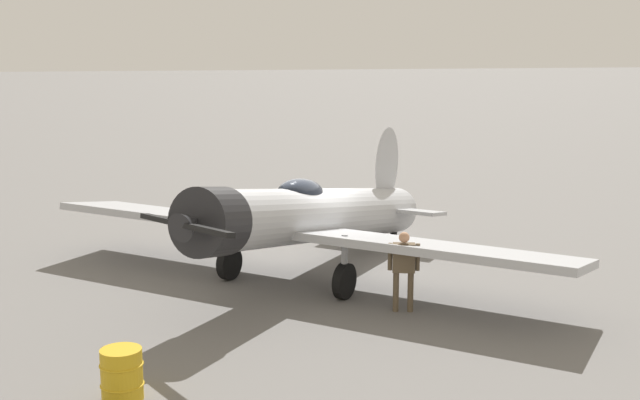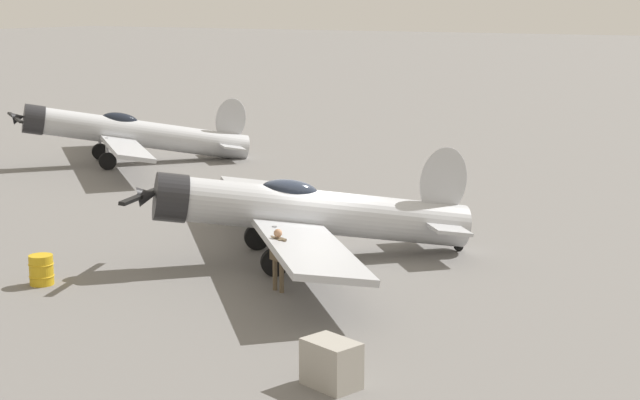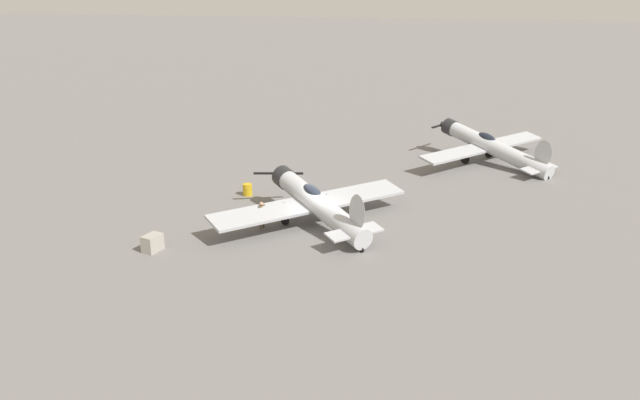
% 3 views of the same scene
% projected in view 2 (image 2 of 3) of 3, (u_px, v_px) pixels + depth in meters
% --- Properties ---
extents(ground_plane, '(400.00, 400.00, 0.00)m').
position_uv_depth(ground_plane, '(320.00, 259.00, 29.68)').
color(ground_plane, slate).
extents(airplane_foreground, '(10.94, 10.63, 3.36)m').
position_uv_depth(airplane_foreground, '(303.00, 212.00, 29.28)').
color(airplane_foreground, '#B7BABF').
rests_on(airplane_foreground, ground_plane).
extents(airplane_mid_apron, '(10.58, 11.34, 3.20)m').
position_uv_depth(airplane_mid_apron, '(131.00, 133.00, 46.83)').
color(airplane_mid_apron, '#B7BABF').
rests_on(airplane_mid_apron, ground_plane).
extents(ground_crew_mechanic, '(0.38, 0.62, 1.70)m').
position_uv_depth(ground_crew_mechanic, '(278.00, 254.00, 26.19)').
color(ground_crew_mechanic, brown).
rests_on(ground_crew_mechanic, ground_plane).
extents(equipment_crate, '(1.03, 1.29, 0.95)m').
position_uv_depth(equipment_crate, '(331.00, 364.00, 19.80)').
color(equipment_crate, '#9E998E').
rests_on(equipment_crate, ground_plane).
extents(fuel_drum, '(0.69, 0.69, 0.82)m').
position_uv_depth(fuel_drum, '(41.00, 270.00, 26.94)').
color(fuel_drum, gold).
rests_on(fuel_drum, ground_plane).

